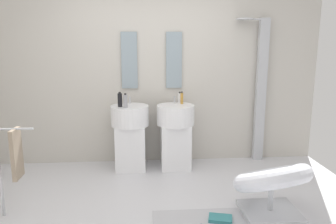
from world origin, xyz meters
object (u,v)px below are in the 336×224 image
object	(u,v)px
towel_rack	(14,156)
soap_bottle_amber	(182,98)
pedestal_sink_right	(176,133)
soap_bottle_white	(180,98)
lounge_chair	(272,183)
soap_bottle_grey	(125,101)
shower_column	(260,88)
soap_bottle_black	(120,100)
pedestal_sink_left	(130,134)
magazine_teal	(220,219)

from	to	relation	value
towel_rack	soap_bottle_amber	bearing A→B (deg)	35.39
pedestal_sink_right	soap_bottle_white	bearing A→B (deg)	66.90
lounge_chair	soap_bottle_grey	world-z (taller)	soap_bottle_grey
lounge_chair	towel_rack	xyz separation A→B (m)	(-2.53, 0.20, 0.28)
shower_column	soap_bottle_grey	xyz separation A→B (m)	(-1.91, -0.37, -0.10)
lounge_chair	towel_rack	bearing A→B (deg)	175.57
soap_bottle_black	pedestal_sink_right	bearing A→B (deg)	4.32
pedestal_sink_left	soap_bottle_amber	xyz separation A→B (m)	(0.72, 0.09, 0.47)
pedestal_sink_left	soap_bottle_white	distance (m)	0.86
lounge_chair	soap_bottle_amber	distance (m)	1.76
pedestal_sink_right	soap_bottle_amber	size ratio (longest dim) A/B	5.70
pedestal_sink_left	soap_bottle_amber	size ratio (longest dim) A/B	5.70
towel_rack	soap_bottle_grey	distance (m)	1.52
lounge_chair	soap_bottle_white	bearing A→B (deg)	115.64
pedestal_sink_right	soap_bottle_black	xyz separation A→B (m)	(-0.74, -0.06, 0.48)
pedestal_sink_left	pedestal_sink_right	bearing A→B (deg)	0.00
soap_bottle_amber	lounge_chair	bearing A→B (deg)	-63.64
lounge_chair	soap_bottle_grey	xyz separation A→B (m)	(-1.49, 1.25, 0.63)
pedestal_sink_right	pedestal_sink_left	bearing A→B (deg)	180.00
towel_rack	soap_bottle_amber	size ratio (longest dim) A/B	5.49
pedestal_sink_right	magazine_teal	world-z (taller)	pedestal_sink_right
towel_rack	magazine_teal	size ratio (longest dim) A/B	4.20
magazine_teal	soap_bottle_white	xyz separation A→B (m)	(-0.22, 1.64, 0.93)
soap_bottle_grey	towel_rack	bearing A→B (deg)	-134.75
shower_column	soap_bottle_grey	size ratio (longest dim) A/B	10.70
pedestal_sink_right	towel_rack	size ratio (longest dim) A/B	1.04
lounge_chair	soap_bottle_amber	bearing A→B (deg)	116.36
soap_bottle_grey	soap_bottle_white	size ratio (longest dim) A/B	1.22
pedestal_sink_right	shower_column	size ratio (longest dim) A/B	0.48
towel_rack	soap_bottle_black	xyz separation A→B (m)	(0.96, 1.14, 0.35)
soap_bottle_amber	shower_column	bearing A→B (deg)	7.05
soap_bottle_black	soap_bottle_white	xyz separation A→B (m)	(0.82, 0.23, -0.02)
shower_column	lounge_chair	world-z (taller)	shower_column
soap_bottle_black	soap_bottle_amber	xyz separation A→B (m)	(0.84, 0.14, -0.01)
soap_bottle_grey	soap_bottle_white	distance (m)	0.81
magazine_teal	towel_rack	bearing A→B (deg)	-172.98
pedestal_sink_right	magazine_teal	size ratio (longest dim) A/B	4.36
pedestal_sink_right	soap_bottle_black	world-z (taller)	soap_bottle_black
towel_rack	soap_bottle_black	world-z (taller)	soap_bottle_black
pedestal_sink_left	magazine_teal	world-z (taller)	pedestal_sink_left
towel_rack	soap_bottle_white	xyz separation A→B (m)	(1.78, 1.37, 0.33)
lounge_chair	pedestal_sink_left	bearing A→B (deg)	136.16
soap_bottle_amber	magazine_teal	bearing A→B (deg)	-82.46
pedestal_sink_left	soap_bottle_grey	distance (m)	0.51
magazine_teal	soap_bottle_white	world-z (taller)	soap_bottle_white
pedestal_sink_right	magazine_teal	bearing A→B (deg)	-78.48
soap_bottle_amber	soap_bottle_grey	world-z (taller)	soap_bottle_grey
soap_bottle_amber	soap_bottle_grey	distance (m)	0.79
pedestal_sink_left	shower_column	distance (m)	1.97
lounge_chair	soap_bottle_black	xyz separation A→B (m)	(-1.57, 1.33, 0.63)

